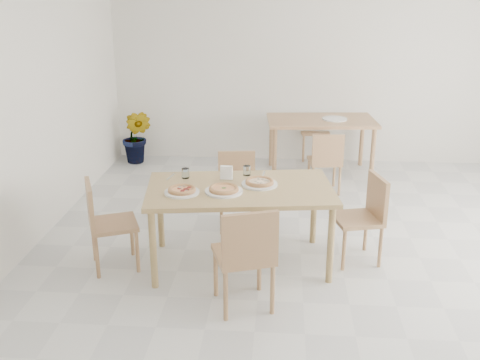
# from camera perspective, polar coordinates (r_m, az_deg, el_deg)

# --- Properties ---
(main_table) EXTENTS (1.76, 1.15, 0.75)m
(main_table) POSITION_cam_1_polar(r_m,az_deg,el_deg) (5.01, 0.00, -1.53)
(main_table) COLOR tan
(main_table) RESTS_ON ground
(chair_south) EXTENTS (0.55, 0.55, 0.88)m
(chair_south) POSITION_cam_1_polar(r_m,az_deg,el_deg) (4.35, 0.62, -7.32)
(chair_south) COLOR #A67E53
(chair_south) RESTS_ON ground
(chair_north) EXTENTS (0.43, 0.43, 0.79)m
(chair_north) POSITION_cam_1_polar(r_m,az_deg,el_deg) (5.91, -0.31, -0.44)
(chair_north) COLOR #A67E53
(chair_north) RESTS_ON ground
(chair_west) EXTENTS (0.54, 0.54, 0.83)m
(chair_west) POSITION_cam_1_polar(r_m,az_deg,el_deg) (5.15, -13.66, -3.87)
(chair_west) COLOR #A67E53
(chair_west) RESTS_ON ground
(chair_east) EXTENTS (0.49, 0.49, 0.82)m
(chair_east) POSITION_cam_1_polar(r_m,az_deg,el_deg) (5.28, 12.61, -3.23)
(chair_east) COLOR #A67E53
(chair_east) RESTS_ON ground
(plate_margherita) EXTENTS (0.33, 0.33, 0.02)m
(plate_margherita) POSITION_cam_1_polar(r_m,az_deg,el_deg) (4.87, -1.65, -1.15)
(plate_margherita) COLOR white
(plate_margherita) RESTS_ON main_table
(plate_mushroom) EXTENTS (0.32, 0.32, 0.02)m
(plate_mushroom) POSITION_cam_1_polar(r_m,az_deg,el_deg) (5.04, 2.00, -0.42)
(plate_mushroom) COLOR white
(plate_mushroom) RESTS_ON main_table
(plate_pepperoni) EXTENTS (0.30, 0.30, 0.02)m
(plate_pepperoni) POSITION_cam_1_polar(r_m,az_deg,el_deg) (4.87, -5.92, -1.24)
(plate_pepperoni) COLOR white
(plate_pepperoni) RESTS_ON main_table
(pizza_margherita) EXTENTS (0.34, 0.34, 0.03)m
(pizza_margherita) POSITION_cam_1_polar(r_m,az_deg,el_deg) (4.86, -1.65, -0.90)
(pizza_margherita) COLOR tan
(pizza_margherita) RESTS_ON plate_margherita
(pizza_mushroom) EXTENTS (0.28, 0.28, 0.03)m
(pizza_mushroom) POSITION_cam_1_polar(r_m,az_deg,el_deg) (5.03, 2.00, -0.17)
(pizza_mushroom) COLOR tan
(pizza_mushroom) RESTS_ON plate_mushroom
(pizza_pepperoni) EXTENTS (0.29, 0.29, 0.03)m
(pizza_pepperoni) POSITION_cam_1_polar(r_m,az_deg,el_deg) (4.86, -5.93, -0.98)
(pizza_pepperoni) COLOR tan
(pizza_pepperoni) RESTS_ON plate_pepperoni
(tumbler_a) EXTENTS (0.07, 0.07, 0.09)m
(tumbler_a) POSITION_cam_1_polar(r_m,az_deg,el_deg) (5.28, 0.70, 0.98)
(tumbler_a) COLOR white
(tumbler_a) RESTS_ON main_table
(tumbler_b) EXTENTS (0.07, 0.07, 0.09)m
(tumbler_b) POSITION_cam_1_polar(r_m,az_deg,el_deg) (5.23, -5.56, 0.69)
(tumbler_b) COLOR white
(tumbler_b) RESTS_ON main_table
(napkin_holder) EXTENTS (0.12, 0.06, 0.14)m
(napkin_holder) POSITION_cam_1_polar(r_m,az_deg,el_deg) (5.15, -1.39, 0.68)
(napkin_holder) COLOR silver
(napkin_holder) RESTS_ON main_table
(fork_a) EXTENTS (0.06, 0.19, 0.01)m
(fork_a) POSITION_cam_1_polar(r_m,az_deg,el_deg) (5.28, -7.06, 0.31)
(fork_a) COLOR silver
(fork_a) RESTS_ON main_table
(fork_b) EXTENTS (0.03, 0.18, 0.01)m
(fork_b) POSITION_cam_1_polar(r_m,az_deg,el_deg) (5.31, 2.40, 0.58)
(fork_b) COLOR silver
(fork_b) RESTS_ON main_table
(second_table) EXTENTS (1.48, 0.92, 0.75)m
(second_table) POSITION_cam_1_polar(r_m,az_deg,el_deg) (7.59, 8.23, 5.48)
(second_table) COLOR #A67E53
(second_table) RESTS_ON ground
(chair_back_s) EXTENTS (0.42, 0.42, 0.77)m
(chair_back_s) POSITION_cam_1_polar(r_m,az_deg,el_deg) (6.90, 8.72, 2.17)
(chair_back_s) COLOR #A67E53
(chair_back_s) RESTS_ON ground
(chair_back_n) EXTENTS (0.45, 0.45, 0.81)m
(chair_back_n) POSITION_cam_1_polar(r_m,az_deg,el_deg) (8.36, 7.45, 5.48)
(chair_back_n) COLOR #A67E53
(chair_back_n) RESTS_ON ground
(plate_empty) EXTENTS (0.33, 0.33, 0.02)m
(plate_empty) POSITION_cam_1_polar(r_m,az_deg,el_deg) (7.57, 9.59, 6.14)
(plate_empty) COLOR white
(plate_empty) RESTS_ON second_table
(potted_plant) EXTENTS (0.49, 0.43, 0.78)m
(potted_plant) POSITION_cam_1_polar(r_m,az_deg,el_deg) (8.15, -10.43, 4.35)
(potted_plant) COLOR #296F21
(potted_plant) RESTS_ON ground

